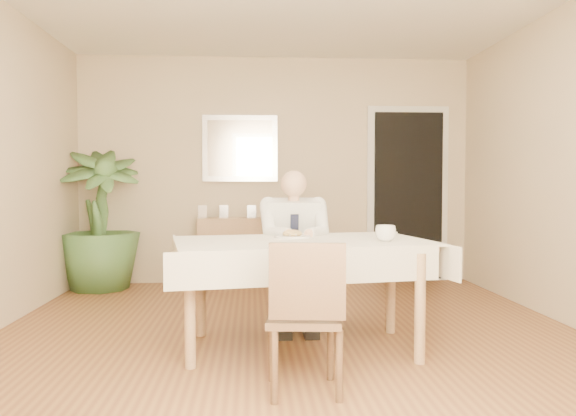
{
  "coord_description": "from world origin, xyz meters",
  "views": [
    {
      "loc": [
        -0.28,
        -4.02,
        1.13
      ],
      "look_at": [
        0.0,
        0.35,
        0.95
      ],
      "focal_mm": 35.0,
      "sensor_mm": 36.0,
      "label": 1
    }
  ],
  "objects": [
    {
      "name": "window",
      "position": [
        0.0,
        -2.47,
        1.45
      ],
      "size": [
        1.34,
        0.04,
        1.44
      ],
      "color": "white",
      "rests_on": "room"
    },
    {
      "name": "fork",
      "position": [
        -0.03,
        -0.08,
        0.78
      ],
      "size": [
        0.01,
        0.13,
        0.01
      ],
      "primitive_type": "cylinder",
      "rotation": [
        1.57,
        0.0,
        0.0
      ],
      "color": "silver",
      "rests_on": "dining_table"
    },
    {
      "name": "chair_far",
      "position": [
        0.06,
        0.68,
        0.48
      ],
      "size": [
        0.43,
        0.43,
        0.85
      ],
      "rotation": [
        0.0,
        0.0,
        0.08
      ],
      "color": "#3F2917",
      "rests_on": "ground"
    },
    {
      "name": "photo_frame_right",
      "position": [
        -0.28,
        2.35,
        0.83
      ],
      "size": [
        0.1,
        0.02,
        0.14
      ],
      "primitive_type": "cube",
      "color": "silver",
      "rests_on": "sideboard"
    },
    {
      "name": "photo_frame_center",
      "position": [
        -0.6,
        2.39,
        0.83
      ],
      "size": [
        0.1,
        0.02,
        0.14
      ],
      "primitive_type": "cube",
      "color": "silver",
      "rests_on": "sideboard"
    },
    {
      "name": "doorway",
      "position": [
        1.55,
        2.46,
        1.0
      ],
      "size": [
        0.96,
        0.07,
        2.1
      ],
      "color": "white",
      "rests_on": "ground"
    },
    {
      "name": "sideboard",
      "position": [
        -0.42,
        2.32,
        0.38
      ],
      "size": [
        0.97,
        0.38,
        0.76
      ],
      "primitive_type": "cube",
      "rotation": [
        0.0,
        0.0,
        0.07
      ],
      "color": "#A07956",
      "rests_on": "ground"
    },
    {
      "name": "potted_palm",
      "position": [
        -1.93,
        2.14,
        0.76
      ],
      "size": [
        1.09,
        1.09,
        1.52
      ],
      "primitive_type": "imported",
      "rotation": [
        0.0,
        0.0,
        0.35
      ],
      "color": "#385C2B",
      "rests_on": "ground"
    },
    {
      "name": "food",
      "position": [
        0.01,
        -0.02,
        0.78
      ],
      "size": [
        0.14,
        0.14,
        0.06
      ],
      "primitive_type": "ellipsoid",
      "color": "olive",
      "rests_on": "dining_table"
    },
    {
      "name": "chair_near",
      "position": [
        -0.0,
        -1.07,
        0.47
      ],
      "size": [
        0.43,
        0.44,
        0.83
      ],
      "rotation": [
        0.0,
        0.0,
        -0.11
      ],
      "color": "#3F2917",
      "rests_on": "ground"
    },
    {
      "name": "seated_man",
      "position": [
        0.06,
        0.39,
        0.69
      ],
      "size": [
        0.48,
        0.72,
        1.24
      ],
      "color": "white",
      "rests_on": "ground"
    },
    {
      "name": "dining_table",
      "position": [
        0.06,
        -0.2,
        0.67
      ],
      "size": [
        1.88,
        1.3,
        0.75
      ],
      "rotation": [
        0.0,
        0.0,
        0.17
      ],
      "color": "#A07956",
      "rests_on": "ground"
    },
    {
      "name": "coffee_mug",
      "position": [
        0.61,
        -0.33,
        0.81
      ],
      "size": [
        0.14,
        0.14,
        0.11
      ],
      "primitive_type": "imported",
      "rotation": [
        0.0,
        0.0,
        -0.04
      ],
      "color": "white",
      "rests_on": "dining_table"
    },
    {
      "name": "room",
      "position": [
        0.0,
        0.0,
        1.3
      ],
      "size": [
        5.0,
        5.02,
        2.6
      ],
      "color": "brown",
      "rests_on": "ground"
    },
    {
      "name": "photo_frame_left",
      "position": [
        -0.84,
        2.35,
        0.83
      ],
      "size": [
        0.1,
        0.02,
        0.14
      ],
      "primitive_type": "cube",
      "color": "silver",
      "rests_on": "sideboard"
    },
    {
      "name": "plate",
      "position": [
        0.01,
        -0.02,
        0.76
      ],
      "size": [
        0.26,
        0.26,
        0.02
      ],
      "primitive_type": "cylinder",
      "color": "white",
      "rests_on": "dining_table"
    },
    {
      "name": "knife",
      "position": [
        0.05,
        -0.08,
        0.78
      ],
      "size": [
        0.01,
        0.13,
        0.01
      ],
      "primitive_type": "cylinder",
      "rotation": [
        1.57,
        0.0,
        0.0
      ],
      "color": "silver",
      "rests_on": "dining_table"
    },
    {
      "name": "mirror",
      "position": [
        -0.42,
        2.47,
        1.55
      ],
      "size": [
        0.86,
        0.04,
        0.76
      ],
      "color": "silver",
      "rests_on": "room"
    }
  ]
}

